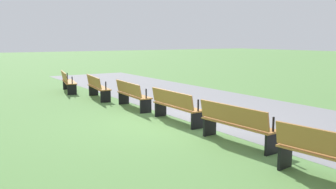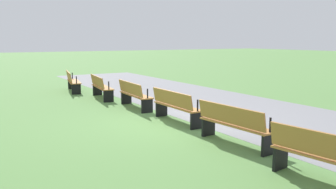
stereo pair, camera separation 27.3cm
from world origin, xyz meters
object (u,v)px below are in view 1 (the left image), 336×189
at_px(bench_3, 176,105).
at_px(bench_5, 335,155).
at_px(bench_4, 236,123).
at_px(bench_0, 68,81).
at_px(bench_1, 97,87).
at_px(bench_2, 132,94).

distance_m(bench_3, bench_5, 4.93).
bearing_deg(bench_5, bench_4, 167.14).
distance_m(bench_4, bench_5, 2.47).
bearing_deg(bench_5, bench_0, 174.48).
relative_size(bench_0, bench_3, 1.03).
bearing_deg(bench_0, bench_1, 20.20).
distance_m(bench_0, bench_5, 12.28).
height_order(bench_1, bench_5, same).
bearing_deg(bench_3, bench_2, -178.17).
relative_size(bench_1, bench_2, 1.01).
xyz_separation_m(bench_2, bench_3, (2.46, 0.08, 0.00)).
bearing_deg(bench_5, bench_2, 170.81).
height_order(bench_0, bench_2, same).
bearing_deg(bench_1, bench_3, 11.02).
relative_size(bench_0, bench_1, 1.01).
bearing_deg(bench_3, bench_4, -1.83).
distance_m(bench_2, bench_4, 4.93).
bearing_deg(bench_4, bench_0, 179.99).
height_order(bench_1, bench_4, same).
height_order(bench_1, bench_3, same).
relative_size(bench_2, bench_3, 1.01).
xyz_separation_m(bench_1, bench_5, (9.84, 0.00, 0.00)).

